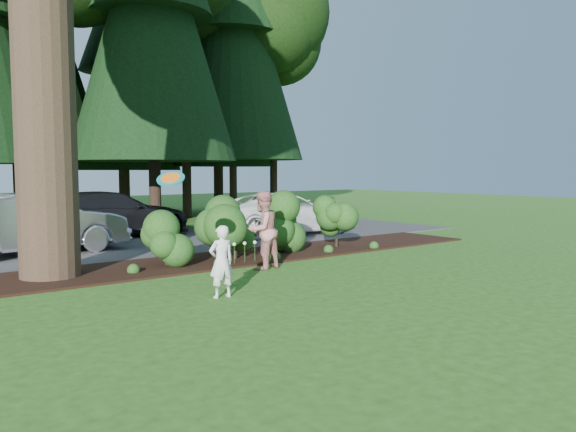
% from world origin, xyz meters
% --- Properties ---
extents(ground, '(80.00, 80.00, 0.00)m').
position_xyz_m(ground, '(0.00, 0.00, 0.00)').
color(ground, '#2B4C15').
rests_on(ground, ground).
extents(mulch_bed, '(16.00, 2.50, 0.05)m').
position_xyz_m(mulch_bed, '(0.00, 3.25, 0.03)').
color(mulch_bed, black).
rests_on(mulch_bed, ground).
extents(driveway, '(22.00, 6.00, 0.03)m').
position_xyz_m(driveway, '(0.00, 7.50, 0.01)').
color(driveway, '#38383A').
rests_on(driveway, ground).
extents(shrub_row, '(6.53, 1.60, 1.61)m').
position_xyz_m(shrub_row, '(0.77, 3.14, 0.81)').
color(shrub_row, '#154517').
rests_on(shrub_row, ground).
extents(lily_cluster, '(0.69, 0.09, 0.57)m').
position_xyz_m(lily_cluster, '(-0.30, 2.40, 0.50)').
color(lily_cluster, '#154517').
rests_on(lily_cluster, ground).
extents(tree_wall, '(25.66, 12.15, 17.09)m').
position_xyz_m(tree_wall, '(0.25, 16.38, 9.50)').
color(tree_wall, black).
rests_on(tree_wall, ground).
extents(car_silver_wagon, '(5.20, 2.30, 1.66)m').
position_xyz_m(car_silver_wagon, '(-4.11, 7.09, 0.86)').
color(car_silver_wagon, '#ACACB1').
rests_on(car_silver_wagon, driveway).
extents(car_white_suv, '(5.50, 2.89, 1.48)m').
position_xyz_m(car_white_suv, '(4.35, 6.91, 0.77)').
color(car_white_suv, white).
rests_on(car_white_suv, driveway).
extents(car_dark_suv, '(5.40, 2.21, 1.56)m').
position_xyz_m(car_dark_suv, '(-0.90, 9.80, 0.81)').
color(car_dark_suv, black).
rests_on(car_dark_suv, driveway).
extents(child, '(0.50, 0.35, 1.32)m').
position_xyz_m(child, '(-2.62, -0.39, 0.66)').
color(child, silver).
rests_on(child, ground).
extents(adult, '(1.03, 0.89, 1.84)m').
position_xyz_m(adult, '(-0.33, 1.59, 0.92)').
color(adult, '#A51616').
rests_on(adult, ground).
extents(frisbee, '(0.53, 0.47, 0.36)m').
position_xyz_m(frisbee, '(-3.41, -0.00, 2.17)').
color(frisbee, '#167679').
rests_on(frisbee, ground).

